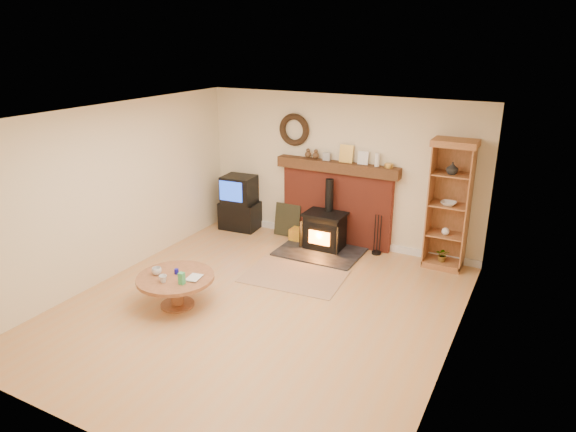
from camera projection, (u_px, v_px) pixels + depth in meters
The scene contains 11 objects.
ground at pixel (259, 308), 7.00m from camera, with size 5.50×5.50×0.00m, color tan.
room_shell at pixel (259, 185), 6.52m from camera, with size 5.02×5.52×2.61m.
chimney_breast at pixel (337, 199), 8.96m from camera, with size 2.20×0.22×1.78m.
wood_stove at pixel (324, 232), 8.81m from camera, with size 1.40×1.00×1.22m.
area_rug at pixel (294, 276), 7.89m from camera, with size 1.51×1.04×0.01m, color brown.
tv_unit at pixel (240, 204), 9.73m from camera, with size 0.74×0.55×1.03m.
curio_cabinet at pixel (449, 205), 7.94m from camera, with size 0.66×0.48×2.06m.
firelog_box at pixel (301, 235), 9.21m from camera, with size 0.37×0.23×0.23m, color yellow.
leaning_painting at pixel (287, 220), 9.43m from camera, with size 0.50×0.03×0.60m, color black.
fire_tools at pixel (377, 247), 8.68m from camera, with size 0.16×0.16×0.70m.
coffee_table at pixel (175, 282), 6.93m from camera, with size 1.05×1.05×0.60m.
Camera 1 is at (3.23, -5.29, 3.50)m, focal length 32.00 mm.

